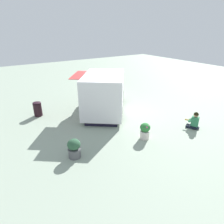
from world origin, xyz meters
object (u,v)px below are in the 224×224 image
object	(u,v)px
food_truck	(105,93)
planter_flowering_near	(145,131)
person_customer	(194,122)
planter_flowering_far	(74,148)
trash_bin	(38,109)

from	to	relation	value
food_truck	planter_flowering_near	world-z (taller)	food_truck
person_customer	planter_flowering_far	xyz separation A→B (m)	(1.04, 5.98, 0.05)
planter_flowering_near	trash_bin	bearing A→B (deg)	33.07
trash_bin	planter_flowering_near	bearing A→B (deg)	-146.93
food_truck	trash_bin	bearing A→B (deg)	68.14
person_customer	planter_flowering_near	xyz separation A→B (m)	(0.59, 2.76, 0.05)
food_truck	planter_flowering_near	size ratio (longest dim) A/B	6.60
food_truck	trash_bin	world-z (taller)	food_truck
planter_flowering_near	food_truck	bearing A→B (deg)	-3.04
planter_flowering_far	trash_bin	size ratio (longest dim) A/B	0.93
person_customer	food_truck	bearing A→B (deg)	30.24
food_truck	planter_flowering_near	distance (m)	3.87
person_customer	planter_flowering_far	bearing A→B (deg)	80.16
person_customer	trash_bin	size ratio (longest dim) A/B	1.05
food_truck	trash_bin	distance (m)	3.96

